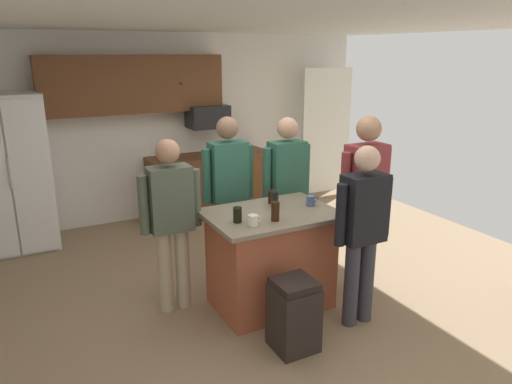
{
  "coord_description": "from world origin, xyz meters",
  "views": [
    {
      "loc": [
        -1.93,
        -3.84,
        2.35
      ],
      "look_at": [
        0.09,
        0.03,
        1.05
      ],
      "focal_mm": 33.32,
      "sensor_mm": 36.0,
      "label": 1
    }
  ],
  "objects_px": {
    "person_guest_by_door": "(286,184)",
    "person_elder_center": "(228,186)",
    "refrigerator": "(10,174)",
    "glass_short_whisky": "(275,200)",
    "trash_bin": "(294,315)",
    "mug_ceramic_white": "(311,201)",
    "mug_blue_stoneware": "(253,220)",
    "glass_dark_ale": "(272,197)",
    "glass_stout_tall": "(237,215)",
    "person_guest_right": "(171,215)",
    "microwave_over_range": "(208,116)",
    "kitchen_island": "(271,259)",
    "person_host_foreground": "(363,225)",
    "person_guest_left": "(364,194)",
    "tumbler_amber": "(275,211)"
  },
  "relations": [
    {
      "from": "glass_stout_tall",
      "to": "person_guest_right",
      "type": "bearing_deg",
      "value": 134.74
    },
    {
      "from": "person_guest_right",
      "to": "person_elder_center",
      "type": "xyz_separation_m",
      "value": [
        0.75,
        0.41,
        0.07
      ]
    },
    {
      "from": "mug_ceramic_white",
      "to": "person_elder_center",
      "type": "bearing_deg",
      "value": 123.36
    },
    {
      "from": "person_elder_center",
      "to": "glass_stout_tall",
      "type": "height_order",
      "value": "person_elder_center"
    },
    {
      "from": "person_guest_by_door",
      "to": "person_guest_right",
      "type": "xyz_separation_m",
      "value": [
        -1.37,
        -0.27,
        -0.05
      ]
    },
    {
      "from": "microwave_over_range",
      "to": "trash_bin",
      "type": "xyz_separation_m",
      "value": [
        -0.69,
        -3.48,
        -1.15
      ]
    },
    {
      "from": "microwave_over_range",
      "to": "person_guest_right",
      "type": "xyz_separation_m",
      "value": [
        -1.34,
        -2.42,
        -0.52
      ]
    },
    {
      "from": "tumbler_amber",
      "to": "glass_short_whisky",
      "type": "xyz_separation_m",
      "value": [
        0.17,
        0.31,
        -0.01
      ]
    },
    {
      "from": "person_guest_right",
      "to": "glass_short_whisky",
      "type": "relative_size",
      "value": 10.43
    },
    {
      "from": "tumbler_amber",
      "to": "mug_ceramic_white",
      "type": "height_order",
      "value": "tumbler_amber"
    },
    {
      "from": "glass_stout_tall",
      "to": "glass_short_whisky",
      "type": "distance_m",
      "value": 0.52
    },
    {
      "from": "glass_dark_ale",
      "to": "person_guest_by_door",
      "type": "bearing_deg",
      "value": 44.75
    },
    {
      "from": "trash_bin",
      "to": "mug_ceramic_white",
      "type": "bearing_deg",
      "value": 49.05
    },
    {
      "from": "glass_dark_ale",
      "to": "refrigerator",
      "type": "bearing_deg",
      "value": 132.47
    },
    {
      "from": "microwave_over_range",
      "to": "kitchen_island",
      "type": "xyz_separation_m",
      "value": [
        -0.51,
        -2.77,
        -0.97
      ]
    },
    {
      "from": "microwave_over_range",
      "to": "tumbler_amber",
      "type": "relative_size",
      "value": 3.31
    },
    {
      "from": "microwave_over_range",
      "to": "person_guest_right",
      "type": "relative_size",
      "value": 0.34
    },
    {
      "from": "tumbler_amber",
      "to": "glass_dark_ale",
      "type": "bearing_deg",
      "value": 64.08
    },
    {
      "from": "person_guest_by_door",
      "to": "glass_short_whisky",
      "type": "bearing_deg",
      "value": 0.36
    },
    {
      "from": "person_guest_left",
      "to": "trash_bin",
      "type": "bearing_deg",
      "value": 37.34
    },
    {
      "from": "mug_blue_stoneware",
      "to": "person_guest_by_door",
      "type": "bearing_deg",
      "value": 45.64
    },
    {
      "from": "microwave_over_range",
      "to": "mug_blue_stoneware",
      "type": "bearing_deg",
      "value": -105.16
    },
    {
      "from": "glass_dark_ale",
      "to": "glass_short_whisky",
      "type": "height_order",
      "value": "glass_short_whisky"
    },
    {
      "from": "person_guest_by_door",
      "to": "person_elder_center",
      "type": "relative_size",
      "value": 0.98
    },
    {
      "from": "person_elder_center",
      "to": "mug_ceramic_white",
      "type": "height_order",
      "value": "person_elder_center"
    },
    {
      "from": "person_host_foreground",
      "to": "mug_ceramic_white",
      "type": "relative_size",
      "value": 12.73
    },
    {
      "from": "glass_stout_tall",
      "to": "person_host_foreground",
      "type": "bearing_deg",
      "value": -30.11
    },
    {
      "from": "person_guest_right",
      "to": "glass_dark_ale",
      "type": "height_order",
      "value": "person_guest_right"
    },
    {
      "from": "person_host_foreground",
      "to": "person_elder_center",
      "type": "relative_size",
      "value": 0.94
    },
    {
      "from": "glass_short_whisky",
      "to": "mug_ceramic_white",
      "type": "bearing_deg",
      "value": -17.62
    },
    {
      "from": "kitchen_island",
      "to": "tumbler_amber",
      "type": "distance_m",
      "value": 0.59
    },
    {
      "from": "refrigerator",
      "to": "person_elder_center",
      "type": "height_order",
      "value": "refrigerator"
    },
    {
      "from": "glass_stout_tall",
      "to": "glass_short_whisky",
      "type": "relative_size",
      "value": 0.85
    },
    {
      "from": "refrigerator",
      "to": "mug_blue_stoneware",
      "type": "xyz_separation_m",
      "value": [
        1.79,
        -2.89,
        0.04
      ]
    },
    {
      "from": "person_guest_left",
      "to": "glass_short_whisky",
      "type": "bearing_deg",
      "value": -8.04
    },
    {
      "from": "kitchen_island",
      "to": "person_elder_center",
      "type": "relative_size",
      "value": 0.68
    },
    {
      "from": "person_elder_center",
      "to": "kitchen_island",
      "type": "bearing_deg",
      "value": 0.0
    },
    {
      "from": "person_elder_center",
      "to": "glass_dark_ale",
      "type": "xyz_separation_m",
      "value": [
        0.21,
        -0.54,
        0.0
      ]
    },
    {
      "from": "trash_bin",
      "to": "person_host_foreground",
      "type": "bearing_deg",
      "value": 5.6
    },
    {
      "from": "person_host_foreground",
      "to": "trash_bin",
      "type": "height_order",
      "value": "person_host_foreground"
    },
    {
      "from": "person_guest_right",
      "to": "glass_dark_ale",
      "type": "xyz_separation_m",
      "value": [
        0.97,
        -0.13,
        0.07
      ]
    },
    {
      "from": "mug_blue_stoneware",
      "to": "mug_ceramic_white",
      "type": "bearing_deg",
      "value": 17.45
    },
    {
      "from": "microwave_over_range",
      "to": "person_host_foreground",
      "type": "distance_m",
      "value": 3.45
    },
    {
      "from": "person_host_foreground",
      "to": "glass_short_whisky",
      "type": "xyz_separation_m",
      "value": [
        -0.45,
        0.73,
        0.09
      ]
    },
    {
      "from": "glass_stout_tall",
      "to": "refrigerator",
      "type": "bearing_deg",
      "value": 121.78
    },
    {
      "from": "microwave_over_range",
      "to": "kitchen_island",
      "type": "distance_m",
      "value": 2.98
    },
    {
      "from": "mug_blue_stoneware",
      "to": "trash_bin",
      "type": "bearing_deg",
      "value": -75.0
    },
    {
      "from": "tumbler_amber",
      "to": "glass_short_whisky",
      "type": "bearing_deg",
      "value": 61.15
    },
    {
      "from": "refrigerator",
      "to": "glass_short_whisky",
      "type": "distance_m",
      "value": 3.36
    },
    {
      "from": "kitchen_island",
      "to": "glass_dark_ale",
      "type": "bearing_deg",
      "value": 59.39
    }
  ]
}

